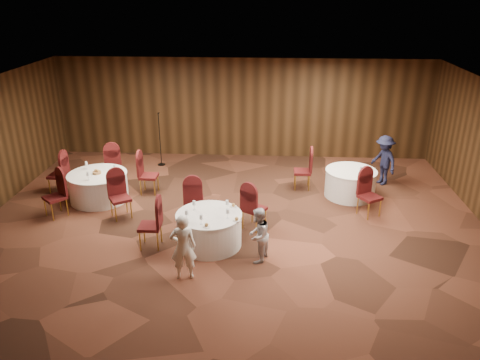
# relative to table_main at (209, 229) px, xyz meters

# --- Properties ---
(ground) EXTENTS (12.00, 12.00, 0.00)m
(ground) POSITION_rel_table_main_xyz_m (0.41, 0.88, -0.38)
(ground) COLOR black
(ground) RESTS_ON ground
(room_shell) EXTENTS (12.00, 12.00, 12.00)m
(room_shell) POSITION_rel_table_main_xyz_m (0.41, 0.88, 1.59)
(room_shell) COLOR silver
(room_shell) RESTS_ON ground
(table_main) EXTENTS (1.43, 1.43, 0.74)m
(table_main) POSITION_rel_table_main_xyz_m (0.00, 0.00, 0.00)
(table_main) COLOR white
(table_main) RESTS_ON ground
(table_left) EXTENTS (1.53, 1.53, 0.74)m
(table_left) POSITION_rel_table_main_xyz_m (-3.19, 2.14, 0.00)
(table_left) COLOR white
(table_left) RESTS_ON ground
(table_right) EXTENTS (1.35, 1.35, 0.74)m
(table_right) POSITION_rel_table_main_xyz_m (3.46, 2.79, 0.00)
(table_right) COLOR white
(table_right) RESTS_ON ground
(chairs_main) EXTENTS (2.84, 1.91, 1.00)m
(chairs_main) POSITION_rel_table_main_xyz_m (-0.28, 0.63, 0.12)
(chairs_main) COLOR #3E0E0C
(chairs_main) RESTS_ON ground
(chairs_left) EXTENTS (3.02, 3.03, 1.00)m
(chairs_left) POSITION_rel_table_main_xyz_m (-3.17, 2.21, 0.12)
(chairs_left) COLOR #3E0E0C
(chairs_left) RESTS_ON ground
(chairs_right) EXTENTS (2.17, 2.23, 1.00)m
(chairs_right) POSITION_rel_table_main_xyz_m (2.98, 2.44, 0.12)
(chairs_right) COLOR #3E0E0C
(chairs_right) RESTS_ON ground
(tabletop_main) EXTENTS (1.16, 1.11, 0.22)m
(tabletop_main) POSITION_rel_table_main_xyz_m (0.16, -0.11, 0.47)
(tabletop_main) COLOR silver
(tabletop_main) RESTS_ON table_main
(tabletop_left) EXTENTS (0.90, 0.81, 0.22)m
(tabletop_left) POSITION_rel_table_main_xyz_m (-3.19, 2.14, 0.45)
(tabletop_left) COLOR silver
(tabletop_left) RESTS_ON table_left
(tabletop_right) EXTENTS (0.08, 0.08, 0.22)m
(tabletop_right) POSITION_rel_table_main_xyz_m (3.64, 2.49, 0.52)
(tabletop_right) COLOR silver
(tabletop_right) RESTS_ON table_right
(mic_stand) EXTENTS (0.24, 0.24, 1.68)m
(mic_stand) POSITION_rel_table_main_xyz_m (-2.12, 4.82, 0.12)
(mic_stand) COLOR black
(mic_stand) RESTS_ON ground
(woman_a) EXTENTS (0.54, 0.39, 1.36)m
(woman_a) POSITION_rel_table_main_xyz_m (-0.33, -1.28, 0.30)
(woman_a) COLOR white
(woman_a) RESTS_ON ground
(woman_b) EXTENTS (0.61, 0.69, 1.18)m
(woman_b) POSITION_rel_table_main_xyz_m (1.08, -0.59, 0.22)
(woman_b) COLOR silver
(woman_b) RESTS_ON ground
(man_c) EXTENTS (0.89, 1.06, 1.43)m
(man_c) POSITION_rel_table_main_xyz_m (4.51, 3.69, 0.34)
(man_c) COLOR black
(man_c) RESTS_ON ground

